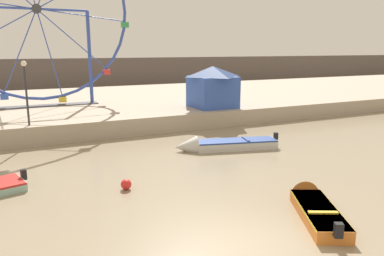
{
  "coord_description": "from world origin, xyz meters",
  "views": [
    {
      "loc": [
        -6.02,
        -8.39,
        5.69
      ],
      "look_at": [
        2.44,
        9.39,
        1.52
      ],
      "focal_mm": 35.23,
      "sensor_mm": 36.0,
      "label": 1
    }
  ],
  "objects_px": {
    "motorboat_pale_grey": "(220,145)",
    "promenade_lamp_near": "(25,83)",
    "carnival_booth_blue_tent": "(213,86)",
    "motorboat_orange_hull": "(312,204)",
    "mooring_buoy_orange": "(126,184)",
    "ferris_wheel_blue_frame": "(37,12)"
  },
  "relations": [
    {
      "from": "carnival_booth_blue_tent",
      "to": "promenade_lamp_near",
      "type": "xyz_separation_m",
      "value": [
        -13.35,
        -1.61,
        0.85
      ]
    },
    {
      "from": "motorboat_pale_grey",
      "to": "ferris_wheel_blue_frame",
      "type": "bearing_deg",
      "value": -44.52
    },
    {
      "from": "motorboat_pale_grey",
      "to": "mooring_buoy_orange",
      "type": "bearing_deg",
      "value": 44.43
    },
    {
      "from": "motorboat_pale_grey",
      "to": "carnival_booth_blue_tent",
      "type": "xyz_separation_m",
      "value": [
        3.62,
        7.59,
        2.54
      ]
    },
    {
      "from": "ferris_wheel_blue_frame",
      "to": "promenade_lamp_near",
      "type": "distance_m",
      "value": 9.24
    },
    {
      "from": "promenade_lamp_near",
      "to": "motorboat_orange_hull",
      "type": "bearing_deg",
      "value": -59.62
    },
    {
      "from": "ferris_wheel_blue_frame",
      "to": "carnival_booth_blue_tent",
      "type": "height_order",
      "value": "ferris_wheel_blue_frame"
    },
    {
      "from": "mooring_buoy_orange",
      "to": "ferris_wheel_blue_frame",
      "type": "bearing_deg",
      "value": 95.55
    },
    {
      "from": "carnival_booth_blue_tent",
      "to": "mooring_buoy_orange",
      "type": "height_order",
      "value": "carnival_booth_blue_tent"
    },
    {
      "from": "motorboat_orange_hull",
      "to": "carnival_booth_blue_tent",
      "type": "relative_size",
      "value": 1.2
    },
    {
      "from": "motorboat_pale_grey",
      "to": "motorboat_orange_hull",
      "type": "bearing_deg",
      "value": 97.01
    },
    {
      "from": "motorboat_orange_hull",
      "to": "ferris_wheel_blue_frame",
      "type": "relative_size",
      "value": 0.3
    },
    {
      "from": "motorboat_pale_grey",
      "to": "carnival_booth_blue_tent",
      "type": "bearing_deg",
      "value": -101.03
    },
    {
      "from": "motorboat_orange_hull",
      "to": "motorboat_pale_grey",
      "type": "xyz_separation_m",
      "value": [
        1.14,
        8.68,
        0.05
      ]
    },
    {
      "from": "motorboat_pale_grey",
      "to": "ferris_wheel_blue_frame",
      "type": "xyz_separation_m",
      "value": [
        -8.27,
        13.77,
        8.13
      ]
    },
    {
      "from": "motorboat_pale_grey",
      "to": "promenade_lamp_near",
      "type": "distance_m",
      "value": 11.91
    },
    {
      "from": "motorboat_pale_grey",
      "to": "carnival_booth_blue_tent",
      "type": "height_order",
      "value": "carnival_booth_blue_tent"
    },
    {
      "from": "motorboat_pale_grey",
      "to": "carnival_booth_blue_tent",
      "type": "distance_m",
      "value": 8.79
    },
    {
      "from": "motorboat_pale_grey",
      "to": "mooring_buoy_orange",
      "type": "xyz_separation_m",
      "value": [
        -6.57,
        -3.78,
        -0.06
      ]
    },
    {
      "from": "motorboat_orange_hull",
      "to": "carnival_booth_blue_tent",
      "type": "height_order",
      "value": "carnival_booth_blue_tent"
    },
    {
      "from": "mooring_buoy_orange",
      "to": "carnival_booth_blue_tent",
      "type": "bearing_deg",
      "value": 48.14
    },
    {
      "from": "motorboat_pale_grey",
      "to": "ferris_wheel_blue_frame",
      "type": "relative_size",
      "value": 0.42
    }
  ]
}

